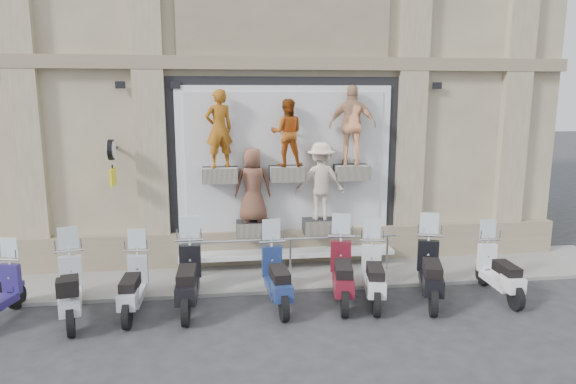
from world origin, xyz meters
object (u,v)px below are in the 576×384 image
scooter_d (188,267)px  scooter_e (277,267)px  scooter_f (343,262)px  clock_sign_bracket (112,156)px  scooter_c (133,276)px  scooter_g (374,265)px  scooter_h (431,261)px  scooter_b (69,278)px  guard_rail (290,257)px  scooter_i (500,262)px

scooter_d → scooter_e: size_ratio=1.06×
scooter_e → scooter_f: bearing=-2.0°
clock_sign_bracket → scooter_f: bearing=-23.0°
scooter_c → scooter_f: size_ratio=0.90×
scooter_g → scooter_c: bearing=-169.1°
scooter_h → scooter_e: bearing=-165.6°
scooter_b → scooter_e: (3.87, 0.13, -0.01)m
scooter_e → scooter_d: bearing=173.7°
scooter_e → scooter_h: scooter_h is taller
scooter_b → scooter_e: bearing=-11.5°
clock_sign_bracket → guard_rail: bearing=-6.8°
clock_sign_bracket → scooter_h: size_ratio=0.49×
clock_sign_bracket → scooter_i: (8.02, -2.23, -2.05)m
clock_sign_bracket → scooter_b: 2.99m
scooter_c → scooter_i: (7.37, -0.19, -0.00)m
clock_sign_bracket → scooter_g: clock_sign_bracket is taller
scooter_f → scooter_i: (3.27, -0.21, -0.08)m
scooter_d → scooter_h: (4.84, -0.26, -0.01)m
scooter_e → guard_rail: bearing=69.3°
scooter_c → scooter_e: bearing=1.3°
scooter_c → scooter_d: 1.04m
clock_sign_bracket → scooter_b: clock_sign_bracket is taller
scooter_b → scooter_c: size_ratio=1.08×
clock_sign_bracket → scooter_e: clock_sign_bracket is taller
guard_rail → clock_sign_bracket: size_ratio=4.96×
scooter_d → scooter_f: scooter_d is taller
scooter_b → scooter_i: (8.47, -0.05, -0.06)m
scooter_c → scooter_h: bearing=-0.2°
scooter_h → scooter_d: bearing=-165.5°
scooter_d → scooter_e: 1.73m
scooter_g → scooter_i: (2.65, -0.11, -0.03)m
scooter_b → scooter_h: 6.98m
guard_rail → scooter_h: (2.62, -1.76, 0.38)m
scooter_d → scooter_i: (6.34, -0.26, -0.10)m
scooter_c → scooter_f: scooter_f is taller
scooter_h → clock_sign_bracket: bearing=178.7°
scooter_b → scooter_f: bearing=-11.6°
scooter_c → scooter_g: 4.72m
scooter_b → scooter_d: size_ratio=0.96×
scooter_c → scooter_b: bearing=-171.2°
scooter_b → scooter_d: (2.14, 0.21, 0.04)m
scooter_f → scooter_h: (1.78, -0.21, 0.01)m
clock_sign_bracket → scooter_g: 6.11m
scooter_c → scooter_d: scooter_d is taller
guard_rail → scooter_c: size_ratio=2.72×
guard_rail → scooter_e: size_ratio=2.55×
scooter_g → scooter_b: bearing=-167.5°
clock_sign_bracket → scooter_f: size_ratio=0.50×
scooter_f → scooter_b: bearing=-168.1°
guard_rail → scooter_e: (-0.49, -1.58, 0.34)m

